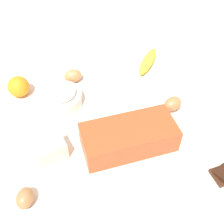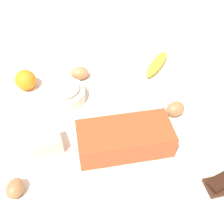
# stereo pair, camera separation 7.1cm
# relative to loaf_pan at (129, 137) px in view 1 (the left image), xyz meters

# --- Properties ---
(ground_plane) EXTENTS (2.40, 2.40, 0.02)m
(ground_plane) POSITION_rel_loaf_pan_xyz_m (0.02, -0.11, -0.05)
(ground_plane) COLOR beige
(loaf_pan) EXTENTS (0.29, 0.14, 0.08)m
(loaf_pan) POSITION_rel_loaf_pan_xyz_m (0.00, 0.00, 0.00)
(loaf_pan) COLOR #9E4723
(loaf_pan) RESTS_ON ground_plane
(flour_bowl) EXTENTS (0.15, 0.15, 0.07)m
(flour_bowl) POSITION_rel_loaf_pan_xyz_m (0.18, -0.24, -0.01)
(flour_bowl) COLOR silver
(flour_bowl) RESTS_ON ground_plane
(sugar_bowl) EXTENTS (0.12, 0.12, 0.07)m
(sugar_bowl) POSITION_rel_loaf_pan_xyz_m (-0.26, -0.21, -0.01)
(sugar_bowl) COLOR silver
(sugar_bowl) RESTS_ON ground_plane
(banana) EXTENTS (0.15, 0.18, 0.04)m
(banana) POSITION_rel_loaf_pan_xyz_m (-0.20, -0.38, -0.02)
(banana) COLOR yellow
(banana) RESTS_ON ground_plane
(orange_fruit) EXTENTS (0.08, 0.08, 0.08)m
(orange_fruit) POSITION_rel_loaf_pan_xyz_m (0.32, -0.32, -0.00)
(orange_fruit) COLOR orange
(orange_fruit) RESTS_ON ground_plane
(butter_block) EXTENTS (0.10, 0.08, 0.06)m
(butter_block) POSITION_rel_loaf_pan_xyz_m (0.23, -0.02, -0.01)
(butter_block) COLOR #F4EDB2
(butter_block) RESTS_ON ground_plane
(egg_near_butter) EXTENTS (0.07, 0.06, 0.05)m
(egg_near_butter) POSITION_rel_loaf_pan_xyz_m (0.12, -0.35, -0.02)
(egg_near_butter) COLOR #BC7F4D
(egg_near_butter) RESTS_ON ground_plane
(egg_beside_bowl) EXTENTS (0.08, 0.07, 0.05)m
(egg_beside_bowl) POSITION_rel_loaf_pan_xyz_m (-0.19, -0.11, -0.02)
(egg_beside_bowl) COLOR #A97245
(egg_beside_bowl) RESTS_ON ground_plane
(egg_loose) EXTENTS (0.06, 0.07, 0.04)m
(egg_loose) POSITION_rel_loaf_pan_xyz_m (0.31, 0.11, -0.02)
(egg_loose) COLOR #A36D42
(egg_loose) RESTS_ON ground_plane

